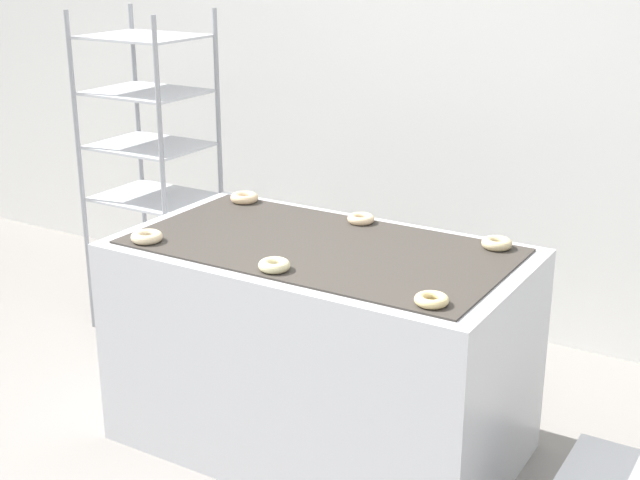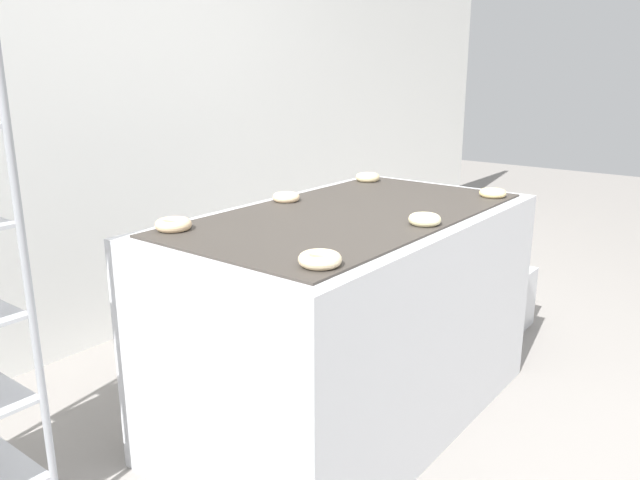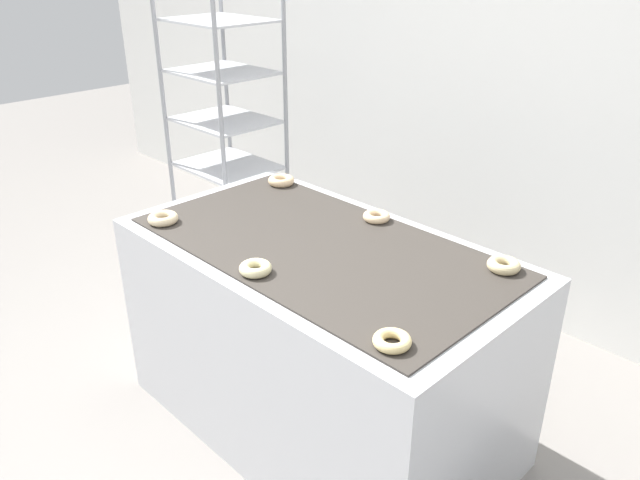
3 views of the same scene
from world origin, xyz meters
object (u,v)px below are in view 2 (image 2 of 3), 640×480
donut_near_center (425,219)px  donut_far_center (286,197)px  glaze_bin (493,299)px  donut_far_right (368,177)px  donut_near_left (320,259)px  fryer_machine (350,318)px  donut_far_left (173,224)px  donut_near_right (493,193)px

donut_near_center → donut_far_center: (-0.00, 0.64, -0.00)m
glaze_bin → donut_near_center: 1.43m
donut_near_center → donut_far_center: size_ratio=1.02×
donut_far_right → donut_near_left: bearing=-152.2°
fryer_machine → glaze_bin: size_ratio=4.14×
fryer_machine → donut_far_right: donut_far_right is taller
glaze_bin → donut_near_left: (-1.82, -0.20, 0.72)m
donut_near_center → donut_far_left: (-0.59, 0.64, 0.00)m
donut_near_left → donut_far_right: (1.18, 0.63, -0.00)m
fryer_machine → donut_far_left: donut_far_left is taller
donut_near_center → donut_far_left: 0.87m
donut_near_center → donut_far_right: bearing=46.8°
donut_near_right → glaze_bin: bearing=18.1°
donut_far_left → fryer_machine: bearing=-28.9°
glaze_bin → fryer_machine: bearing=175.0°
glaze_bin → donut_far_right: bearing=146.2°
donut_near_center → donut_far_center: donut_near_center is taller
fryer_machine → donut_near_left: donut_near_left is taller
donut_far_right → donut_far_center: bearing=179.1°
donut_near_center → donut_near_right: (0.60, 0.00, -0.00)m
donut_near_left → donut_near_right: bearing=-0.0°
donut_near_right → donut_far_left: donut_far_left is taller
fryer_machine → glaze_bin: fryer_machine is taller
donut_near_center → donut_far_right: 0.86m
donut_near_center → donut_far_left: size_ratio=0.92×
donut_near_left → donut_near_right: donut_near_left is taller
fryer_machine → donut_near_right: bearing=-27.1°
donut_near_center → donut_far_right: (0.59, 0.63, 0.00)m
donut_near_right → donut_far_center: bearing=133.7°
donut_near_center → donut_near_left: bearing=179.6°
glaze_bin → donut_near_right: size_ratio=3.38×
fryer_machine → donut_near_left: (-0.59, -0.31, 0.45)m
donut_near_left → donut_far_right: size_ratio=1.06×
glaze_bin → donut_near_left: bearing=-173.7°
glaze_bin → donut_far_center: donut_far_center is taller
donut_far_center → donut_far_right: donut_far_right is taller
donut_near_right → donut_far_center: size_ratio=1.01×
fryer_machine → donut_near_right: size_ratio=13.98×
fryer_machine → donut_near_left: 0.81m
donut_near_right → donut_far_right: donut_far_right is taller
fryer_machine → donut_near_center: (-0.00, -0.31, 0.45)m
donut_near_right → donut_far_right: bearing=91.2°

